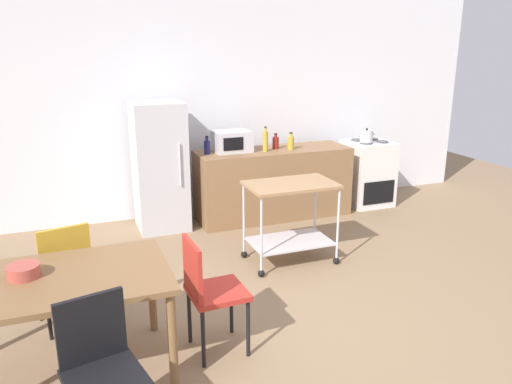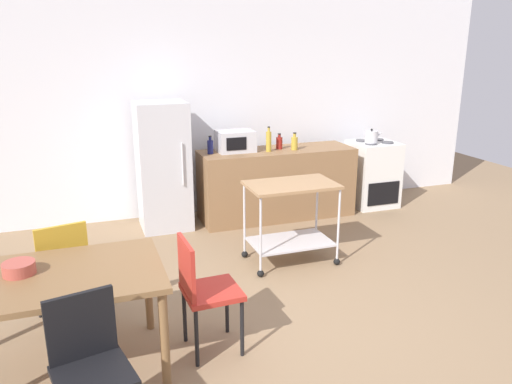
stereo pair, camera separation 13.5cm
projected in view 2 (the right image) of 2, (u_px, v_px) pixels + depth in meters
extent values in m
plane|color=#8C7051|center=(292.00, 328.00, 4.05)|extent=(12.00, 12.00, 0.00)
cube|color=white|center=(196.00, 104.00, 6.53)|extent=(8.40, 0.12, 2.90)
cube|color=olive|center=(277.00, 183.00, 6.56)|extent=(2.00, 0.64, 0.90)
cube|color=brown|center=(46.00, 279.00, 3.28)|extent=(1.50, 0.90, 0.04)
cylinder|color=brown|center=(165.00, 341.00, 3.25)|extent=(0.06, 0.06, 0.71)
cylinder|color=brown|center=(148.00, 288.00, 3.96)|extent=(0.06, 0.06, 0.71)
cube|color=#B72D23|center=(212.00, 292.00, 3.66)|extent=(0.42, 0.42, 0.04)
cube|color=#B72D23|center=(186.00, 268.00, 3.53)|extent=(0.05, 0.38, 0.40)
cylinder|color=black|center=(242.00, 328.00, 3.63)|extent=(0.03, 0.03, 0.45)
cylinder|color=black|center=(227.00, 306.00, 3.94)|extent=(0.03, 0.03, 0.45)
cylinder|color=black|center=(197.00, 338.00, 3.51)|extent=(0.03, 0.03, 0.45)
cylinder|color=black|center=(185.00, 315.00, 3.81)|extent=(0.03, 0.03, 0.45)
cube|color=black|center=(94.00, 377.00, 2.72)|extent=(0.48, 0.48, 0.04)
cube|color=black|center=(81.00, 326.00, 2.80)|extent=(0.38, 0.11, 0.40)
cube|color=gold|center=(60.00, 268.00, 4.03)|extent=(0.48, 0.48, 0.04)
cube|color=gold|center=(63.00, 250.00, 3.83)|extent=(0.38, 0.12, 0.40)
cylinder|color=black|center=(80.00, 283.00, 4.33)|extent=(0.03, 0.03, 0.45)
cylinder|color=black|center=(38.00, 293.00, 4.15)|extent=(0.03, 0.03, 0.45)
cylinder|color=black|center=(90.00, 299.00, 4.05)|extent=(0.03, 0.03, 0.45)
cylinder|color=black|center=(46.00, 310.00, 3.88)|extent=(0.03, 0.03, 0.45)
cube|color=white|center=(372.00, 174.00, 7.04)|extent=(0.60, 0.60, 0.90)
cube|color=black|center=(383.00, 194.00, 6.82)|extent=(0.48, 0.01, 0.32)
cylinder|color=#47474C|center=(371.00, 144.00, 6.76)|extent=(0.16, 0.16, 0.02)
cylinder|color=#47474C|center=(388.00, 142.00, 6.84)|extent=(0.16, 0.16, 0.02)
cylinder|color=#47474C|center=(362.00, 141.00, 6.98)|extent=(0.16, 0.16, 0.02)
cylinder|color=#47474C|center=(378.00, 139.00, 7.06)|extent=(0.16, 0.16, 0.02)
cube|color=silver|center=(163.00, 166.00, 6.09)|extent=(0.60, 0.60, 1.55)
cylinder|color=silver|center=(183.00, 164.00, 5.84)|extent=(0.02, 0.02, 0.50)
cube|color=#A37A51|center=(291.00, 185.00, 5.06)|extent=(0.90, 0.56, 0.03)
cube|color=silver|center=(290.00, 242.00, 5.24)|extent=(0.83, 0.52, 0.02)
cylinder|color=silver|center=(261.00, 234.00, 4.81)|extent=(0.02, 0.02, 0.76)
sphere|color=black|center=(261.00, 274.00, 4.93)|extent=(0.07, 0.07, 0.07)
cylinder|color=silver|center=(339.00, 224.00, 5.08)|extent=(0.02, 0.02, 0.76)
sphere|color=black|center=(337.00, 262.00, 5.20)|extent=(0.07, 0.07, 0.07)
cylinder|color=silver|center=(244.00, 218.00, 5.27)|extent=(0.02, 0.02, 0.76)
sphere|color=black|center=(245.00, 254.00, 5.38)|extent=(0.07, 0.07, 0.07)
cylinder|color=silver|center=(317.00, 209.00, 5.53)|extent=(0.02, 0.02, 0.76)
sphere|color=black|center=(315.00, 244.00, 5.65)|extent=(0.07, 0.07, 0.07)
cylinder|color=navy|center=(210.00, 147.00, 6.17)|extent=(0.07, 0.07, 0.17)
cylinder|color=navy|center=(210.00, 139.00, 6.14)|extent=(0.03, 0.03, 0.04)
cylinder|color=black|center=(210.00, 136.00, 6.13)|extent=(0.04, 0.04, 0.01)
cube|color=silver|center=(235.00, 141.00, 6.29)|extent=(0.46, 0.34, 0.26)
cube|color=black|center=(236.00, 144.00, 6.12)|extent=(0.25, 0.01, 0.16)
cylinder|color=gold|center=(269.00, 142.00, 6.28)|extent=(0.07, 0.07, 0.25)
cylinder|color=gold|center=(269.00, 130.00, 6.24)|extent=(0.03, 0.03, 0.05)
cylinder|color=black|center=(269.00, 127.00, 6.23)|extent=(0.03, 0.03, 0.01)
cylinder|color=maroon|center=(279.00, 143.00, 6.45)|extent=(0.08, 0.08, 0.15)
cylinder|color=maroon|center=(279.00, 136.00, 6.42)|extent=(0.04, 0.04, 0.04)
cylinder|color=black|center=(279.00, 134.00, 6.41)|extent=(0.04, 0.04, 0.01)
cylinder|color=gold|center=(294.00, 143.00, 6.40)|extent=(0.08, 0.08, 0.16)
cylinder|color=gold|center=(295.00, 135.00, 6.37)|extent=(0.04, 0.04, 0.05)
cylinder|color=black|center=(295.00, 133.00, 6.36)|extent=(0.04, 0.04, 0.01)
cylinder|color=#B24C3F|center=(19.00, 268.00, 3.29)|extent=(0.21, 0.21, 0.08)
cylinder|color=silver|center=(371.00, 137.00, 6.75)|extent=(0.17, 0.17, 0.16)
sphere|color=black|center=(372.00, 130.00, 6.73)|extent=(0.03, 0.03, 0.03)
cylinder|color=silver|center=(379.00, 134.00, 6.78)|extent=(0.08, 0.02, 0.07)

